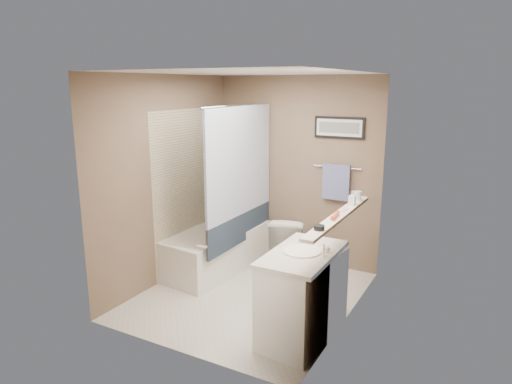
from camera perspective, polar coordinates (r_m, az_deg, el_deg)
The scene contains 32 objects.
ground at distance 5.20m, azimuth -0.81°, elevation -12.78°, with size 2.50×2.50×0.00m, color silver.
ceiling at distance 4.67m, azimuth -0.91°, elevation 14.47°, with size 2.20×2.50×0.04m, color silver.
wall_back at distance 5.87m, azimuth 5.03°, elevation 2.61°, with size 2.20×0.04×2.40m, color brown.
wall_front at distance 3.80m, azimuth -9.97°, elevation -3.48°, with size 2.20×0.04×2.40m, color brown.
wall_left at distance 5.39m, azimuth -10.92°, elevation 1.45°, with size 0.04×2.50×2.40m, color brown.
wall_right at distance 4.38m, azimuth 11.57°, elevation -1.31°, with size 0.04×2.50×2.40m, color brown.
tile_surround at distance 5.83m, azimuth -7.83°, elevation 0.44°, with size 0.02×1.55×2.00m, color beige.
curtain_rod at distance 5.31m, azimuth -2.03°, elevation 10.76°, with size 0.02×0.02×1.55m, color silver.
curtain_upper at distance 5.37m, azimuth -1.98°, elevation 3.82°, with size 0.03×1.45×1.28m, color white.
curtain_lower at distance 5.57m, azimuth -1.91°, elevation -4.53°, with size 0.03×1.45×0.36m, color #243345.
mirror at distance 4.15m, azimuth 11.35°, elevation 3.83°, with size 0.02×1.60×1.00m, color silver.
shelf at distance 4.28m, azimuth 10.33°, elevation -2.99°, with size 0.12×1.60×0.03m, color silver.
towel_bar at distance 5.65m, azimuth 10.12°, elevation 3.06°, with size 0.02×0.02×0.60m, color silver.
towel at distance 5.66m, azimuth 9.98°, elevation 1.23°, with size 0.34×0.05×0.44m, color #97A2DC.
art_frame at distance 5.60m, azimuth 10.38°, elevation 7.92°, with size 0.62×0.03×0.26m, color black.
art_mat at distance 5.59m, azimuth 10.33°, elevation 7.91°, with size 0.56×0.00×0.20m, color white.
art_image at distance 5.58m, azimuth 10.32°, elevation 7.91°, with size 0.50×0.00×0.13m, color #595959.
door at distance 3.56m, azimuth -2.92°, elevation -7.89°, with size 0.80×0.02×2.00m, color silver.
door_handle at distance 3.77m, azimuth -6.83°, elevation -6.72°, with size 0.02×0.02×0.10m, color silver.
bathtub at distance 5.83m, azimuth -5.02°, elevation -7.18°, with size 0.70×1.50×0.50m, color white.
tub_rim at distance 5.75m, azimuth -5.07°, elevation -4.84°, with size 0.56×1.36×0.02m, color beige.
toilet at distance 5.69m, azimuth 4.17°, elevation -6.47°, with size 0.41×0.71×0.73m, color silver.
vanity at distance 4.26m, azimuth 5.86°, elevation -13.03°, with size 0.50×0.90×0.80m, color white.
countertop at distance 4.09m, azimuth 5.87°, elevation -7.73°, with size 0.54×0.96×0.04m, color beige.
sink_basin at distance 4.09m, azimuth 5.74°, elevation -7.34°, with size 0.34×0.34×0.01m, color white.
faucet_spout at distance 4.01m, azimuth 8.42°, elevation -7.22°, with size 0.02×0.02×0.10m, color white.
faucet_knob at distance 4.10m, azimuth 8.89°, elevation -7.04°, with size 0.05×0.05×0.05m, color white.
candle_bowl_near at distance 3.80m, azimuth 7.90°, elevation -4.43°, with size 0.09×0.09×0.04m, color black.
hair_brush_front at distance 4.17m, azimuth 9.87°, elevation -2.89°, with size 0.04×0.04×0.22m, color #D1471D.
pink_comb at distance 4.43m, azimuth 11.05°, elevation -2.19°, with size 0.03×0.16×0.01m, color pink.
glass_jar at distance 4.81m, azimuth 12.57°, elevation -0.49°, with size 0.08×0.08×0.10m, color silver.
soap_bottle at distance 4.63m, azimuth 11.94°, elevation -0.73°, with size 0.06×0.07×0.14m, color #999999.
Camera 1 is at (2.29, -4.07, 2.29)m, focal length 32.00 mm.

